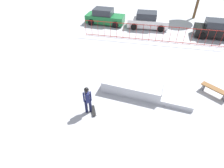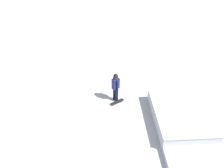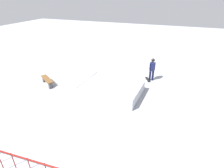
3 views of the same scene
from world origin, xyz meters
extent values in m
plane|color=#A8AAB2|center=(0.00, 0.00, 0.00)|extent=(60.00, 60.00, 0.00)
cube|color=#B0B3BB|center=(-0.44, -0.47, 0.35)|extent=(3.74, 2.80, 0.70)
cube|color=#B0B3BB|center=(2.25, -0.62, 0.15)|extent=(1.95, 2.70, 0.30)
cylinder|color=gray|center=(1.36, -0.57, 0.70)|extent=(0.23, 2.60, 0.08)
cylinder|color=black|center=(-2.56, -3.47, 0.41)|extent=(0.15, 0.15, 0.82)
cylinder|color=black|center=(-2.37, -3.36, 0.41)|extent=(0.15, 0.15, 0.82)
cube|color=#191E4C|center=(-2.47, -3.42, 1.12)|extent=(0.38, 0.44, 0.60)
cylinder|color=#191E4C|center=(-2.62, -3.51, 1.12)|extent=(0.09, 0.09, 0.60)
cylinder|color=#191E4C|center=(-2.32, -3.33, 1.12)|extent=(0.09, 0.09, 0.60)
sphere|color=tan|center=(-2.47, -3.42, 1.57)|extent=(0.22, 0.22, 0.22)
sphere|color=black|center=(-2.47, -3.42, 1.60)|extent=(0.25, 0.25, 0.25)
cube|color=black|center=(-2.22, -3.35, 0.08)|extent=(0.55, 0.80, 0.02)
cylinder|color=silver|center=(-2.46, -3.16, 0.03)|extent=(0.05, 0.06, 0.06)
cylinder|color=silver|center=(-2.25, -3.05, 0.03)|extent=(0.05, 0.06, 0.06)
cylinder|color=silver|center=(-2.19, -3.65, 0.03)|extent=(0.05, 0.06, 0.06)
cylinder|color=silver|center=(-1.99, -3.54, 0.03)|extent=(0.05, 0.06, 0.06)
camera|label=1|loc=(0.62, -9.79, 7.59)|focal=29.49mm
camera|label=2|loc=(8.09, -4.87, 8.61)|focal=39.63mm
camera|label=3|loc=(-3.98, 8.91, 5.89)|focal=28.43mm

